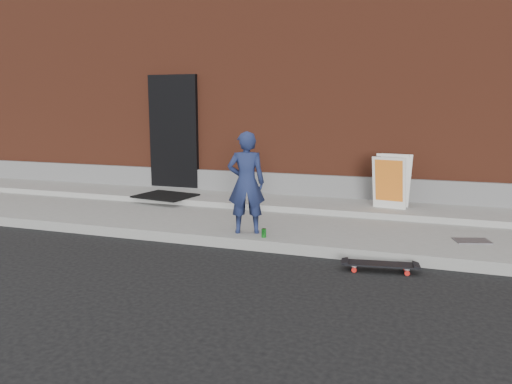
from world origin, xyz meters
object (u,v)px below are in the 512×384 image
at_px(skateboard, 380,265).
at_px(soda_can, 264,233).
at_px(pizza_sign, 392,181).
at_px(child, 246,183).

relative_size(skateboard, soda_can, 7.37).
xyz_separation_m(skateboard, pizza_sign, (-0.07, 2.62, 0.61)).
xyz_separation_m(skateboard, soda_can, (-1.60, 0.48, 0.13)).
height_order(child, pizza_sign, child).
height_order(skateboard, pizza_sign, pizza_sign).
relative_size(child, skateboard, 1.61).
distance_m(child, soda_can, 0.74).
distance_m(skateboard, pizza_sign, 2.69).
relative_size(child, soda_can, 11.87).
bearing_deg(pizza_sign, soda_can, -125.47).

